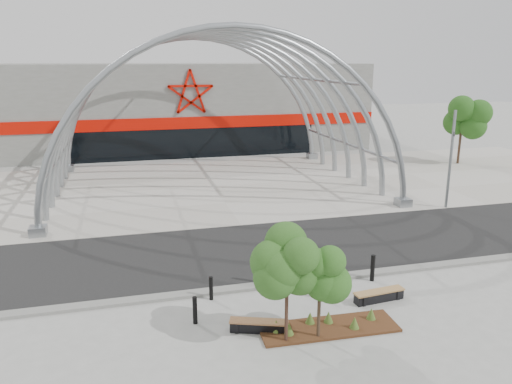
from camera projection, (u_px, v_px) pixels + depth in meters
The scene contains 18 objects.
ground at pixel (282, 282), 19.46m from camera, with size 140.00×140.00×0.00m, color gray.
road at pixel (259, 250), 22.73m from camera, with size 140.00×7.00×0.02m, color black.
forecourt at pixel (213, 186), 33.94m from camera, with size 60.00×17.00×0.04m, color #A8A397.
kerb at pixel (284, 283), 19.21m from camera, with size 60.00×0.50×0.12m, color slate.
arena_building at pixel (181, 105), 49.69m from camera, with size 34.00×15.24×8.00m.
vault_canopy at pixel (213, 186), 33.94m from camera, with size 20.80×15.80×20.36m.
planting_bed at pixel (327, 326), 16.05m from camera, with size 4.53×1.56×0.47m.
signal_pole at pixel (451, 158), 28.37m from camera, with size 0.31×0.80×5.67m.
street_tree_0 at pixel (287, 270), 14.68m from camera, with size 1.47×1.47×3.36m.
street_tree_1 at pixel (320, 273), 14.96m from camera, with size 1.30×1.30×3.07m.
bench_0 at pixel (259, 326), 15.86m from camera, with size 1.90×1.03×0.39m.
bench_1 at pixel (379, 296), 17.88m from camera, with size 1.95×0.60×0.40m.
bollard_0 at pixel (195, 310), 16.28m from camera, with size 0.15×0.15×0.95m, color black.
bollard_1 at pixel (211, 288), 17.92m from camera, with size 0.14×0.14×0.88m, color black.
bollard_2 at pixel (261, 271), 19.24m from camera, with size 0.16×0.16×0.97m, color black.
bollard_3 at pixel (316, 286), 18.09m from camera, with size 0.14×0.14×0.90m, color black.
bollard_4 at pixel (373, 268), 19.43m from camera, with size 0.17×0.17×1.07m, color black.
bg_tree_1 at pixel (463, 112), 40.32m from camera, with size 2.70×2.70×5.91m.
Camera 1 is at (-5.51, -17.05, 8.42)m, focal length 35.00 mm.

